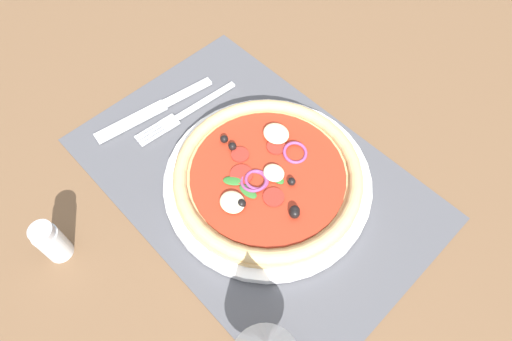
% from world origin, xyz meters
% --- Properties ---
extents(ground_plane, '(1.90, 1.40, 0.02)m').
position_xyz_m(ground_plane, '(0.00, 0.00, -0.01)').
color(ground_plane, brown).
extents(placemat, '(0.50, 0.33, 0.00)m').
position_xyz_m(placemat, '(0.00, 0.00, 0.00)').
color(placemat, '#4C4C51').
rests_on(placemat, ground_plane).
extents(plate, '(0.29, 0.29, 0.01)m').
position_xyz_m(plate, '(-0.02, -0.01, 0.01)').
color(plate, white).
rests_on(plate, placemat).
extents(pizza, '(0.26, 0.26, 0.03)m').
position_xyz_m(pizza, '(-0.02, -0.01, 0.03)').
color(pizza, tan).
rests_on(pizza, plate).
extents(fork, '(0.03, 0.18, 0.00)m').
position_xyz_m(fork, '(0.15, 0.00, 0.01)').
color(fork, silver).
rests_on(fork, placemat).
extents(knife, '(0.04, 0.20, 0.01)m').
position_xyz_m(knife, '(0.19, 0.03, 0.01)').
color(knife, silver).
rests_on(knife, placemat).
extents(pepper_shaker, '(0.03, 0.03, 0.07)m').
position_xyz_m(pepper_shaker, '(0.09, 0.25, 0.03)').
color(pepper_shaker, silver).
rests_on(pepper_shaker, ground_plane).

